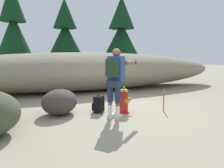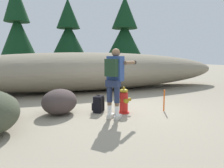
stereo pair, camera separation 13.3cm
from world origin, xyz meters
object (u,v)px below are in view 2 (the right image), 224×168
Objects in this scene: boulder_large at (60,102)px; utility_worker at (115,75)px; boulder_mid at (3,108)px; survey_stake at (164,100)px; fire_hydrant at (124,101)px; spare_backpack at (98,104)px.

utility_worker is at bearing -33.36° from boulder_large.
boulder_mid is 1.43× the size of survey_stake.
fire_hydrant is 0.69m from spare_backpack.
fire_hydrant reaches higher than survey_stake.
spare_backpack is at bearing -2.28° from boulder_mid.
fire_hydrant is 1.13m from survey_stake.
boulder_mid is (-2.90, 0.41, -0.02)m from fire_hydrant.
spare_backpack is 0.55× the size of boulder_mid.
boulder_large reaches higher than spare_backpack.
boulder_mid is (-2.53, 0.73, -0.76)m from utility_worker.
survey_stake is (1.72, -0.52, 0.08)m from spare_backpack.
boulder_large is (-1.60, 0.49, 0.01)m from fire_hydrant.
fire_hydrant reaches higher than boulder_large.
fire_hydrant is at bearing -169.40° from spare_backpack.
boulder_large is 1.65× the size of survey_stake.
spare_backpack is at bearing -9.95° from boulder_large.
boulder_mid reaches higher than survey_stake.
utility_worker is at bearing -16.07° from boulder_mid.
boulder_mid is (-1.30, -0.08, -0.03)m from boulder_large.
spare_backpack is (-0.24, 0.64, -0.84)m from utility_worker.
survey_stake is at bearing -158.77° from spare_backpack.
boulder_large is at bearing 28.06° from spare_backpack.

